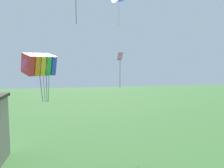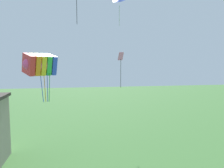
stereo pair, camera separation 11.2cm
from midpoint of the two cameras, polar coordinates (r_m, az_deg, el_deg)
kite_rainbow_parafoil at (r=20.19m, az=-18.18°, el=4.92°), size 3.57×3.30×4.35m
kite_pink_diamond at (r=21.87m, az=2.45°, el=5.38°), size 0.65×0.50×3.53m
kite_blue_delta at (r=17.95m, az=2.13°, el=21.06°), size 1.48×1.44×2.28m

